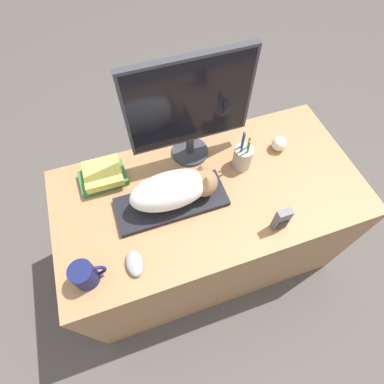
{
  "coord_description": "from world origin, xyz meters",
  "views": [
    {
      "loc": [
        -0.29,
        -0.27,
        1.8
      ],
      "look_at": [
        -0.09,
        0.32,
        0.76
      ],
      "focal_mm": 28.0,
      "sensor_mm": 36.0,
      "label": 1
    }
  ],
  "objects_px": {
    "cat": "(177,189)",
    "coffee_mug": "(85,275)",
    "keyboard": "(171,202)",
    "pen_cup": "(243,157)",
    "monitor": "(190,107)",
    "computer_mouse": "(135,263)",
    "baseball": "(279,144)",
    "phone": "(282,220)",
    "book_stack": "(103,176)"
  },
  "relations": [
    {
      "from": "cat",
      "to": "coffee_mug",
      "type": "distance_m",
      "value": 0.45
    },
    {
      "from": "keyboard",
      "to": "pen_cup",
      "type": "bearing_deg",
      "value": 14.23
    },
    {
      "from": "coffee_mug",
      "to": "cat",
      "type": "bearing_deg",
      "value": 27.11
    },
    {
      "from": "cat",
      "to": "pen_cup",
      "type": "xyz_separation_m",
      "value": [
        0.33,
        0.09,
        -0.04
      ]
    },
    {
      "from": "cat",
      "to": "monitor",
      "type": "bearing_deg",
      "value": 59.84
    },
    {
      "from": "computer_mouse",
      "to": "baseball",
      "type": "height_order",
      "value": "baseball"
    },
    {
      "from": "monitor",
      "to": "phone",
      "type": "distance_m",
      "value": 0.56
    },
    {
      "from": "pen_cup",
      "to": "baseball",
      "type": "relative_size",
      "value": 3.17
    },
    {
      "from": "pen_cup",
      "to": "phone",
      "type": "xyz_separation_m",
      "value": [
        0.02,
        -0.33,
        0.0
      ]
    },
    {
      "from": "baseball",
      "to": "coffee_mug",
      "type": "bearing_deg",
      "value": -160.62
    },
    {
      "from": "pen_cup",
      "to": "baseball",
      "type": "distance_m",
      "value": 0.2
    },
    {
      "from": "computer_mouse",
      "to": "coffee_mug",
      "type": "height_order",
      "value": "coffee_mug"
    },
    {
      "from": "cat",
      "to": "coffee_mug",
      "type": "relative_size",
      "value": 2.95
    },
    {
      "from": "monitor",
      "to": "book_stack",
      "type": "xyz_separation_m",
      "value": [
        -0.4,
        -0.02,
        -0.25
      ]
    },
    {
      "from": "computer_mouse",
      "to": "baseball",
      "type": "relative_size",
      "value": 1.51
    },
    {
      "from": "keyboard",
      "to": "phone",
      "type": "xyz_separation_m",
      "value": [
        0.37,
        -0.24,
        0.05
      ]
    },
    {
      "from": "pen_cup",
      "to": "phone",
      "type": "relative_size",
      "value": 1.81
    },
    {
      "from": "coffee_mug",
      "to": "book_stack",
      "type": "distance_m",
      "value": 0.43
    },
    {
      "from": "computer_mouse",
      "to": "pen_cup",
      "type": "xyz_separation_m",
      "value": [
        0.56,
        0.3,
        0.04
      ]
    },
    {
      "from": "baseball",
      "to": "cat",
      "type": "bearing_deg",
      "value": -167.03
    },
    {
      "from": "pen_cup",
      "to": "baseball",
      "type": "height_order",
      "value": "pen_cup"
    },
    {
      "from": "phone",
      "to": "monitor",
      "type": "bearing_deg",
      "value": 114.48
    },
    {
      "from": "pen_cup",
      "to": "book_stack",
      "type": "bearing_deg",
      "value": 168.96
    },
    {
      "from": "computer_mouse",
      "to": "cat",
      "type": "bearing_deg",
      "value": 41.91
    },
    {
      "from": "computer_mouse",
      "to": "coffee_mug",
      "type": "xyz_separation_m",
      "value": [
        -0.17,
        0.0,
        0.04
      ]
    },
    {
      "from": "book_stack",
      "to": "keyboard",
      "type": "bearing_deg",
      "value": -40.39
    },
    {
      "from": "cat",
      "to": "monitor",
      "type": "distance_m",
      "value": 0.32
    },
    {
      "from": "cat",
      "to": "baseball",
      "type": "xyz_separation_m",
      "value": [
        0.53,
        0.12,
        -0.07
      ]
    },
    {
      "from": "keyboard",
      "to": "coffee_mug",
      "type": "distance_m",
      "value": 0.43
    },
    {
      "from": "monitor",
      "to": "pen_cup",
      "type": "height_order",
      "value": "monitor"
    },
    {
      "from": "computer_mouse",
      "to": "book_stack",
      "type": "xyz_separation_m",
      "value": [
        -0.04,
        0.41,
        0.02
      ]
    },
    {
      "from": "cat",
      "to": "computer_mouse",
      "type": "xyz_separation_m",
      "value": [
        -0.23,
        -0.21,
        -0.08
      ]
    },
    {
      "from": "cat",
      "to": "monitor",
      "type": "height_order",
      "value": "monitor"
    },
    {
      "from": "cat",
      "to": "book_stack",
      "type": "distance_m",
      "value": 0.35
    },
    {
      "from": "baseball",
      "to": "computer_mouse",
      "type": "bearing_deg",
      "value": -156.59
    },
    {
      "from": "cat",
      "to": "phone",
      "type": "height_order",
      "value": "cat"
    },
    {
      "from": "pen_cup",
      "to": "baseball",
      "type": "bearing_deg",
      "value": 9.01
    },
    {
      "from": "keyboard",
      "to": "computer_mouse",
      "type": "bearing_deg",
      "value": -134.59
    },
    {
      "from": "pen_cup",
      "to": "coffee_mug",
      "type": "bearing_deg",
      "value": -157.96
    },
    {
      "from": "phone",
      "to": "cat",
      "type": "bearing_deg",
      "value": 145.4
    },
    {
      "from": "pen_cup",
      "to": "phone",
      "type": "height_order",
      "value": "pen_cup"
    },
    {
      "from": "coffee_mug",
      "to": "baseball",
      "type": "relative_size",
      "value": 1.76
    },
    {
      "from": "baseball",
      "to": "book_stack",
      "type": "bearing_deg",
      "value": 173.94
    },
    {
      "from": "pen_cup",
      "to": "phone",
      "type": "distance_m",
      "value": 0.33
    },
    {
      "from": "monitor",
      "to": "phone",
      "type": "height_order",
      "value": "monitor"
    },
    {
      "from": "keyboard",
      "to": "phone",
      "type": "relative_size",
      "value": 3.79
    },
    {
      "from": "pen_cup",
      "to": "phone",
      "type": "bearing_deg",
      "value": -87.01
    },
    {
      "from": "monitor",
      "to": "pen_cup",
      "type": "distance_m",
      "value": 0.33
    },
    {
      "from": "pen_cup",
      "to": "book_stack",
      "type": "xyz_separation_m",
      "value": [
        -0.6,
        0.12,
        -0.03
      ]
    },
    {
      "from": "cat",
      "to": "computer_mouse",
      "type": "distance_m",
      "value": 0.32
    }
  ]
}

